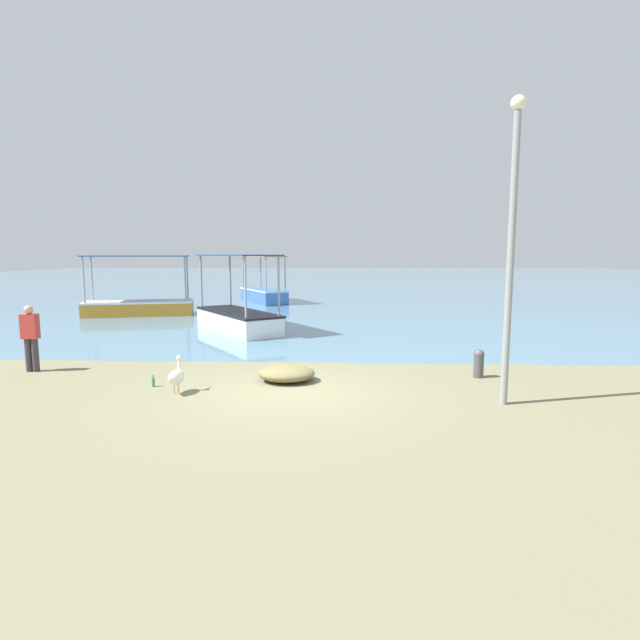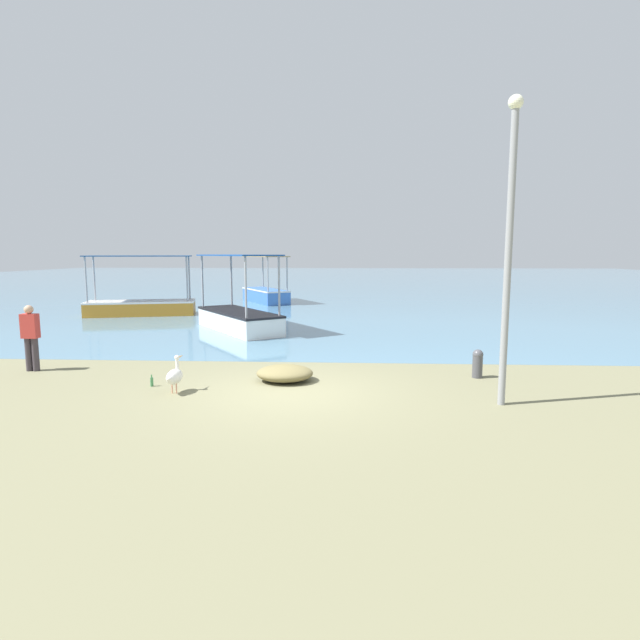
% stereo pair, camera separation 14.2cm
% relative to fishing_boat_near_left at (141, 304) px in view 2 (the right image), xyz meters
% --- Properties ---
extents(ground, '(120.00, 120.00, 0.00)m').
position_rel_fishing_boat_near_left_xyz_m(ground, '(8.75, -13.25, -0.55)').
color(ground, '#787554').
extents(harbor_water, '(110.00, 90.00, 0.00)m').
position_rel_fishing_boat_near_left_xyz_m(harbor_water, '(8.75, 34.75, -0.54)').
color(harbor_water, '#56829C').
rests_on(harbor_water, ground).
extents(fishing_boat_near_left, '(5.34, 2.89, 2.88)m').
position_rel_fishing_boat_near_left_xyz_m(fishing_boat_near_left, '(0.00, 0.00, 0.00)').
color(fishing_boat_near_left, orange).
rests_on(fishing_boat_near_left, harbor_water).
extents(fishing_boat_center, '(3.55, 4.76, 2.83)m').
position_rel_fishing_boat_near_left_xyz_m(fishing_boat_center, '(5.02, 6.69, 0.04)').
color(fishing_boat_center, '#3A6BBE').
rests_on(fishing_boat_center, harbor_water).
extents(fishing_boat_far_left, '(4.13, 4.91, 2.94)m').
position_rel_fishing_boat_near_left_xyz_m(fishing_boat_far_left, '(5.80, -4.65, 0.03)').
color(fishing_boat_far_left, white).
rests_on(fishing_boat_far_left, harbor_water).
extents(pelican, '(0.34, 0.81, 0.80)m').
position_rel_fishing_boat_near_left_xyz_m(pelican, '(6.31, -13.43, -0.17)').
color(pelican, '#E0997A').
rests_on(pelican, ground).
extents(lamp_post, '(0.28, 0.28, 5.88)m').
position_rel_fishing_boat_near_left_xyz_m(lamp_post, '(13.07, -13.91, 2.75)').
color(lamp_post, gray).
rests_on(lamp_post, ground).
extents(mooring_bollard, '(0.25, 0.25, 0.69)m').
position_rel_fishing_boat_near_left_xyz_m(mooring_bollard, '(13.15, -11.74, -0.17)').
color(mooring_bollard, '#47474C').
rests_on(mooring_bollard, ground).
extents(fisherman_standing, '(0.40, 0.22, 1.69)m').
position_rel_fishing_boat_near_left_xyz_m(fisherman_standing, '(1.98, -11.61, 0.36)').
color(fisherman_standing, '#3C343B').
rests_on(fisherman_standing, ground).
extents(net_pile, '(1.33, 1.13, 0.37)m').
position_rel_fishing_boat_near_left_xyz_m(net_pile, '(8.54, -12.29, -0.36)').
color(net_pile, olive).
rests_on(net_pile, ground).
extents(glass_bottle, '(0.07, 0.07, 0.27)m').
position_rel_fishing_boat_near_left_xyz_m(glass_bottle, '(5.60, -12.93, -0.44)').
color(glass_bottle, '#3F7F4C').
rests_on(glass_bottle, ground).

